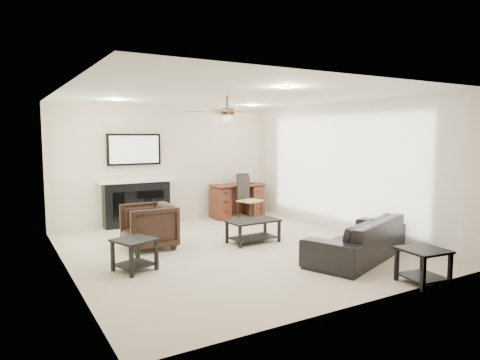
{
  "coord_description": "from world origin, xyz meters",
  "views": [
    {
      "loc": [
        -3.34,
        -6.04,
        1.87
      ],
      "look_at": [
        0.25,
        0.12,
        1.12
      ],
      "focal_mm": 32.0,
      "sensor_mm": 36.0,
      "label": 1
    }
  ],
  "objects_px": {
    "sofa": "(358,238)",
    "armchair": "(149,226)",
    "fireplace_unit": "(137,180)",
    "desk": "(237,201)",
    "coffee_table": "(253,231)"
  },
  "relations": [
    {
      "from": "sofa",
      "to": "armchair",
      "type": "xyz_separation_m",
      "value": [
        -2.6,
        2.15,
        0.06
      ]
    },
    {
      "from": "sofa",
      "to": "desk",
      "type": "xyz_separation_m",
      "value": [
        0.03,
        3.78,
        0.07
      ]
    },
    {
      "from": "sofa",
      "to": "coffee_table",
      "type": "relative_size",
      "value": 2.36
    },
    {
      "from": "fireplace_unit",
      "to": "desk",
      "type": "xyz_separation_m",
      "value": [
        2.27,
        -0.21,
        -0.57
      ]
    },
    {
      "from": "armchair",
      "to": "fireplace_unit",
      "type": "relative_size",
      "value": 0.43
    },
    {
      "from": "coffee_table",
      "to": "desk",
      "type": "distance_m",
      "value": 2.38
    },
    {
      "from": "armchair",
      "to": "coffee_table",
      "type": "height_order",
      "value": "armchair"
    },
    {
      "from": "desk",
      "to": "coffee_table",
      "type": "bearing_deg",
      "value": -113.12
    },
    {
      "from": "sofa",
      "to": "armchair",
      "type": "height_order",
      "value": "armchair"
    },
    {
      "from": "armchair",
      "to": "coffee_table",
      "type": "distance_m",
      "value": 1.79
    },
    {
      "from": "coffee_table",
      "to": "desk",
      "type": "xyz_separation_m",
      "value": [
        0.93,
        2.18,
        0.18
      ]
    },
    {
      "from": "fireplace_unit",
      "to": "desk",
      "type": "height_order",
      "value": "fireplace_unit"
    },
    {
      "from": "armchair",
      "to": "fireplace_unit",
      "type": "xyz_separation_m",
      "value": [
        0.36,
        1.84,
        0.58
      ]
    },
    {
      "from": "sofa",
      "to": "armchair",
      "type": "bearing_deg",
      "value": -60.22
    },
    {
      "from": "sofa",
      "to": "armchair",
      "type": "relative_size",
      "value": 2.61
    }
  ]
}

